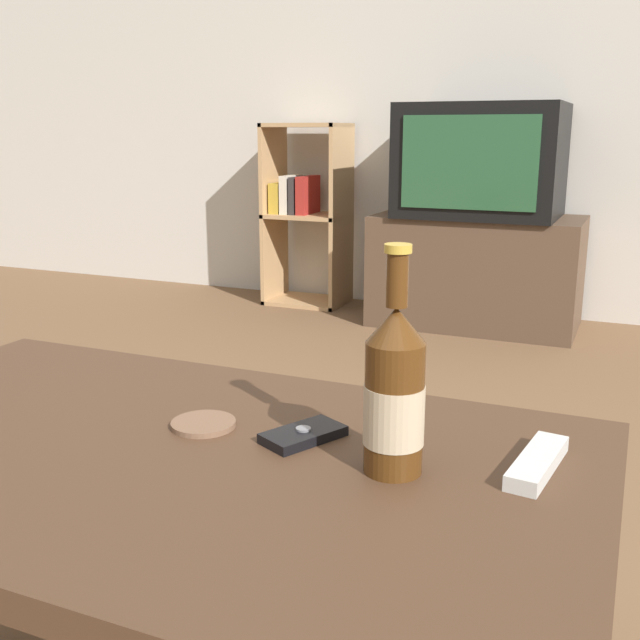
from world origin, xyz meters
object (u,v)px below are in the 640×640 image
beer_bottle (394,393)px  cell_phone (303,435)px  tv_stand (476,271)px  television (482,161)px  bookshelf (304,210)px  remote_control (537,462)px

beer_bottle → cell_phone: bearing=162.9°
tv_stand → television: television is taller
television → bookshelf: 0.98m
television → beer_bottle: size_ratio=2.50×
television → bookshelf: bearing=173.3°
bookshelf → beer_bottle: 3.09m
television → beer_bottle: (0.45, -2.65, -0.18)m
bookshelf → cell_phone: bearing=-65.4°
tv_stand → cell_phone: 2.64m
tv_stand → bookshelf: size_ratio=1.00×
cell_phone → television: bearing=123.4°
beer_bottle → cell_phone: (-0.14, 0.04, -0.09)m
beer_bottle → remote_control: (0.16, 0.07, -0.09)m
tv_stand → beer_bottle: (0.45, -2.66, 0.33)m
tv_stand → remote_control: 2.67m
television → beer_bottle: 2.70m
remote_control → television: bearing=110.5°
tv_stand → bookshelf: bookshelf is taller
tv_stand → television: bearing=-90.0°
bookshelf → remote_control: bookshelf is taller
tv_stand → remote_control: (0.61, -2.58, 0.24)m
beer_bottle → remote_control: beer_bottle is taller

